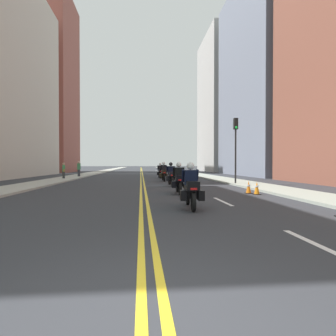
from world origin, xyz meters
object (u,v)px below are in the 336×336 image
Objects in this scene: motorcycle_1 at (179,181)px; traffic_cone_2 at (249,187)px; traffic_cone_0 at (257,188)px; motorcycle_2 at (171,176)px; motorcycle_4 at (160,172)px; traffic_light_near at (236,139)px; motorcycle_3 at (164,173)px; motorcycle_0 at (191,189)px; pedestrian_0 at (64,171)px; pedestrian_1 at (79,169)px.

traffic_cone_2 is (3.51, -0.25, -0.33)m from motorcycle_1.
motorcycle_2 is at bearing 121.42° from traffic_cone_0.
motorcycle_4 is 11.02m from traffic_light_near.
motorcycle_4 is 3.37× the size of traffic_cone_2.
motorcycle_2 is 6.84m from traffic_cone_0.
traffic_cone_0 is at bearing -9.04° from motorcycle_1.
motorcycle_3 is at bearing -93.91° from motorcycle_4.
motorcycle_2 is (0.39, 9.66, 0.01)m from motorcycle_0.
motorcycle_1 is 0.44× the size of traffic_light_near.
motorcycle_0 is 0.95× the size of motorcycle_3.
traffic_cone_2 is at bearing -103.13° from traffic_light_near.
traffic_cone_0 is 19.05m from pedestrian_0.
motorcycle_3 reaches higher than motorcycle_4.
traffic_light_near reaches higher than motorcycle_0.
traffic_cone_0 reaches higher than traffic_cone_2.
motorcycle_0 is 1.33× the size of pedestrian_0.
motorcycle_2 reaches higher than motorcycle_1.
pedestrian_1 is at bearing 124.43° from traffic_cone_2.
motorcycle_4 is 1.32× the size of pedestrian_0.
traffic_cone_2 is at bearing 112.45° from traffic_cone_0.
motorcycle_3 is at bearing 108.45° from traffic_cone_0.
pedestrian_1 is at bearing 114.17° from motorcycle_0.
traffic_cone_0 is (3.72, -0.76, -0.33)m from motorcycle_1.
traffic_light_near reaches higher than pedestrian_0.
traffic_cone_0 is 1.01× the size of traffic_cone_2.
pedestrian_0 is (-12.68, 13.52, 0.52)m from traffic_cone_2.
pedestrian_1 reaches higher than traffic_cone_2.
motorcycle_4 is 1.19× the size of pedestrian_1.
pedestrian_1 reaches higher than motorcycle_3.
traffic_light_near is (1.12, 6.22, 2.95)m from traffic_cone_0.
motorcycle_1 is 1.16× the size of pedestrian_1.
motorcycle_1 is 3.81m from traffic_cone_0.
motorcycle_3 reaches higher than traffic_cone_2.
traffic_light_near is 2.95× the size of pedestrian_0.
motorcycle_2 is at bearing -175.18° from traffic_light_near.
pedestrian_1 is at bearing 124.13° from traffic_cone_0.
motorcycle_1 is at bearing 168.44° from traffic_cone_0.
motorcycle_0 is 5.74m from traffic_cone_2.
pedestrian_0 reaches higher than motorcycle_1.
motorcycle_0 is 0.45× the size of traffic_light_near.
motorcycle_0 is 4.59m from motorcycle_1.
motorcycle_1 is 15.08m from motorcycle_4.
motorcycle_0 is 1.20× the size of pedestrian_1.
motorcycle_3 reaches higher than motorcycle_2.
motorcycle_4 is at bearing 116.07° from traffic_light_near.
traffic_light_near is (4.69, 0.39, 2.61)m from motorcycle_2.
traffic_light_near reaches higher than traffic_cone_0.
pedestrian_1 is at bearing 139.73° from motorcycle_3.
motorcycle_2 is (0.15, 5.07, 0.01)m from motorcycle_1.
traffic_light_near is 18.32m from pedestrian_1.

